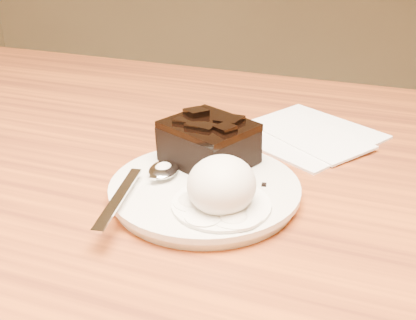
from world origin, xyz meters
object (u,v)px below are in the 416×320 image
(plate, at_px, (205,191))
(spoon, at_px, (163,171))
(ice_cream_scoop, at_px, (222,185))
(brownie, at_px, (209,145))
(napkin, at_px, (305,133))

(plate, distance_m, spoon, 0.05)
(spoon, bearing_deg, plate, -13.69)
(plate, xyz_separation_m, spoon, (-0.05, 0.00, 0.01))
(ice_cream_scoop, relative_size, spoon, 0.40)
(brownie, distance_m, ice_cream_scoop, 0.10)
(ice_cream_scoop, height_order, napkin, ice_cream_scoop)
(spoon, bearing_deg, napkin, 48.93)
(brownie, distance_m, napkin, 0.18)
(spoon, height_order, napkin, spoon)
(plate, xyz_separation_m, napkin, (0.07, 0.20, -0.00))
(brownie, xyz_separation_m, ice_cream_scoop, (0.05, -0.09, 0.00))
(brownie, height_order, spoon, brownie)
(ice_cream_scoop, xyz_separation_m, spoon, (-0.08, 0.04, -0.02))
(brownie, relative_size, ice_cream_scoop, 1.29)
(ice_cream_scoop, relative_size, napkin, 0.43)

